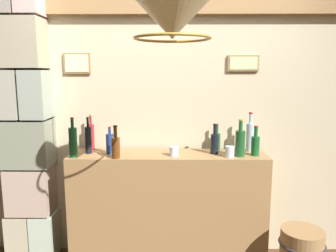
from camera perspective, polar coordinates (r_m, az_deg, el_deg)
The scene contains 16 objects.
panelled_rear_partition at distance 3.05m, azimuth 0.05°, elevation 3.25°, with size 3.71×0.15×2.66m.
stone_pillar at distance 3.18m, azimuth -23.21°, elevation 1.11°, with size 0.43×0.34×2.59m.
bar_shelf_unit at distance 3.01m, azimuth 0.01°, elevation -14.26°, with size 1.69×0.40×1.02m, color #9E7547.
liquor_bottle_rum at distance 2.86m, azimuth 14.91°, elevation -3.12°, with size 0.07×0.07×0.25m.
liquor_bottle_sherry at distance 2.71m, azimuth -9.05°, elevation -3.45°, with size 0.07×0.07×0.27m.
liquor_bottle_port at distance 2.85m, azimuth 8.09°, elevation -2.88°, with size 0.07×0.07×0.26m.
liquor_bottle_brandy at distance 2.91m, azimuth -13.64°, elevation -2.25°, with size 0.06×0.06×0.32m.
liquor_bottle_amaro at distance 3.04m, azimuth -13.19°, elevation -1.75°, with size 0.06×0.06×0.32m.
liquor_bottle_vodka at distance 3.01m, azimuth 8.45°, elevation -2.52°, with size 0.06×0.06×0.24m.
liquor_bottle_whiskey at distance 2.87m, azimuth -10.03°, elevation -2.97°, with size 0.07×0.07×0.24m.
liquor_bottle_vermouth at distance 2.80m, azimuth 12.39°, elevation -2.78°, with size 0.08×0.08×0.31m.
liquor_bottle_mezcal at distance 2.98m, azimuth 14.02°, elevation -1.75°, with size 0.07×0.07×0.35m.
liquor_bottle_gin at distance 2.81m, azimuth -16.14°, elevation -2.60°, with size 0.07×0.07×0.33m.
glass_tumbler_rocks at distance 2.77m, azimuth 10.63°, elevation -4.40°, with size 0.07×0.07×0.09m.
glass_tumbler_highball at distance 2.76m, azimuth 1.03°, elevation -4.40°, with size 0.08×0.08×0.08m.
pendant_lamp at distance 1.88m, azimuth 0.76°, elevation 17.87°, with size 0.43×0.43×0.66m.
Camera 1 is at (0.03, -1.93, 1.71)m, focal length 35.16 mm.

